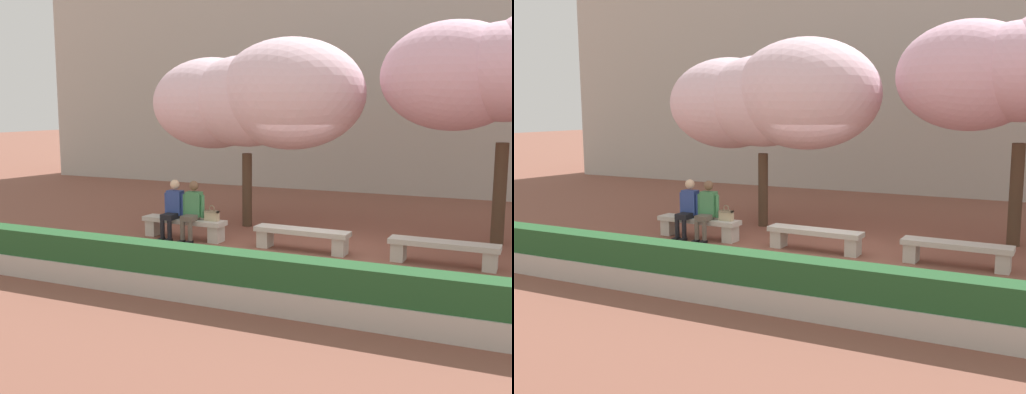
% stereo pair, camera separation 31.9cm
% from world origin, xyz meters
% --- Properties ---
extents(ground_plane, '(100.00, 100.00, 0.00)m').
position_xyz_m(ground_plane, '(0.00, 0.00, 0.00)').
color(ground_plane, brown).
extents(building_facade, '(28.00, 4.00, 10.83)m').
position_xyz_m(building_facade, '(0.00, 10.56, 5.42)').
color(building_facade, '#B7B2A8').
rests_on(building_facade, ground).
extents(stone_bench_west_end, '(1.98, 0.48, 0.45)m').
position_xyz_m(stone_bench_west_end, '(-2.74, 0.00, 0.31)').
color(stone_bench_west_end, '#BCB7AD').
rests_on(stone_bench_west_end, ground).
extents(stone_bench_near_west, '(1.98, 0.48, 0.45)m').
position_xyz_m(stone_bench_near_west, '(0.00, 0.00, 0.31)').
color(stone_bench_near_west, '#BCB7AD').
rests_on(stone_bench_near_west, ground).
extents(stone_bench_center, '(1.98, 0.48, 0.45)m').
position_xyz_m(stone_bench_center, '(2.74, 0.00, 0.31)').
color(stone_bench_center, '#BCB7AD').
rests_on(stone_bench_center, ground).
extents(person_seated_left, '(0.51, 0.68, 1.29)m').
position_xyz_m(person_seated_left, '(-2.98, -0.05, 0.70)').
color(person_seated_left, black).
rests_on(person_seated_left, ground).
extents(person_seated_right, '(0.51, 0.70, 1.29)m').
position_xyz_m(person_seated_right, '(-2.50, -0.05, 0.70)').
color(person_seated_right, black).
rests_on(person_seated_right, ground).
extents(handbag, '(0.30, 0.15, 0.34)m').
position_xyz_m(handbag, '(-2.05, 0.01, 0.58)').
color(handbag, tan).
rests_on(handbag, stone_bench_west_end).
extents(cherry_tree_main, '(5.30, 3.51, 4.45)m').
position_xyz_m(cherry_tree_main, '(-1.89, 2.02, 3.06)').
color(cherry_tree_main, '#473323').
rests_on(cherry_tree_main, ground).
extents(cherry_tree_secondary, '(5.25, 3.12, 4.90)m').
position_xyz_m(cherry_tree_secondary, '(3.61, 2.25, 3.58)').
color(cherry_tree_secondary, '#473323').
rests_on(cherry_tree_secondary, ground).
extents(planter_hedge_foreground, '(9.87, 0.50, 0.80)m').
position_xyz_m(planter_hedge_foreground, '(0.00, -3.55, 0.39)').
color(planter_hedge_foreground, '#BCB7AD').
rests_on(planter_hedge_foreground, ground).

